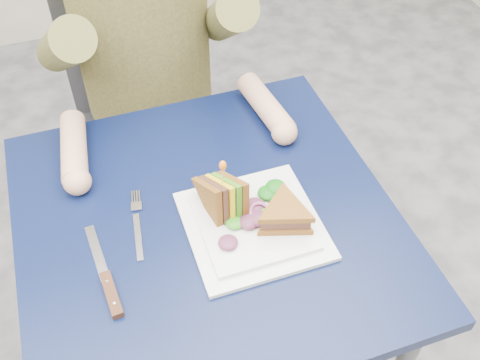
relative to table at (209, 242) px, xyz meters
name	(u,v)px	position (x,y,z in m)	size (l,w,h in m)	color
table	(209,242)	(0.00, 0.00, 0.00)	(0.75, 0.75, 0.73)	black
chair	(148,100)	(0.00, 0.65, -0.11)	(0.42, 0.40, 0.93)	#47474C
diner	(139,5)	(0.00, 0.54, 0.26)	(0.54, 0.59, 0.74)	#4C4722
plate	(253,224)	(0.08, -0.05, 0.09)	(0.26, 0.26, 0.02)	white
sandwich_flat	(285,215)	(0.13, -0.08, 0.12)	(0.16, 0.16, 0.05)	brown
sandwich_upright	(224,199)	(0.03, -0.01, 0.13)	(0.09, 0.15, 0.15)	brown
fork	(137,226)	(-0.14, 0.02, 0.08)	(0.04, 0.18, 0.01)	silver
knife	(108,286)	(-0.22, -0.10, 0.09)	(0.04, 0.22, 0.02)	silver
toothpick	(223,176)	(0.03, -0.01, 0.20)	(0.00, 0.00, 0.06)	tan
toothpick_frill	(223,166)	(0.03, -0.01, 0.23)	(0.01, 0.01, 0.02)	orange
lettuce_spill	(254,213)	(0.08, -0.04, 0.11)	(0.15, 0.13, 0.02)	#337A14
onion_ring	(260,212)	(0.09, -0.05, 0.11)	(0.04, 0.04, 0.01)	#9E4C7A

